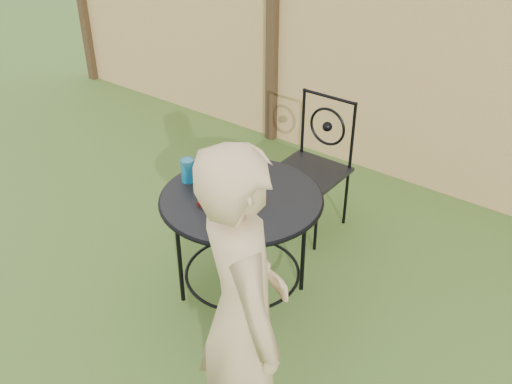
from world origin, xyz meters
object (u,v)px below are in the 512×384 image
at_px(patio_table, 242,217).
at_px(salad_plate, 232,201).
at_px(diner, 243,314).
at_px(patio_chair, 314,163).

relative_size(patio_table, salad_plate, 3.42).
xyz_separation_m(patio_table, salad_plate, (0.00, -0.09, 0.15)).
xyz_separation_m(patio_table, diner, (0.62, -0.77, 0.19)).
height_order(patio_table, patio_chair, patio_chair).
distance_m(patio_chair, diner, 1.85).
bearing_deg(salad_plate, patio_table, 93.07).
xyz_separation_m(patio_chair, diner, (0.72, -1.68, 0.28)).
distance_m(patio_table, diner, 1.01).
xyz_separation_m(diner, salad_plate, (-0.62, 0.68, -0.04)).
height_order(diner, salad_plate, diner).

